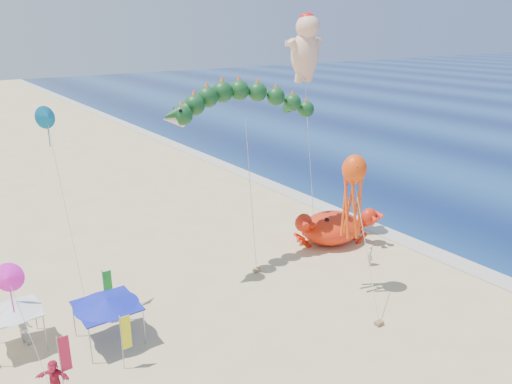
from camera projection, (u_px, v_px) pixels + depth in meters
ground at (296, 282)px, 34.89m from camera, size 320.00×320.00×0.00m
foam_strip at (408, 242)px, 41.42m from camera, size 320.00×320.00×0.00m
crab_inflatable at (332, 227)px, 40.93m from camera, size 7.05×5.94×3.09m
dragon_kite at (243, 107)px, 34.56m from camera, size 12.57×4.06×13.04m
cherub_kite at (306, 46)px, 38.17m from camera, size 2.35×3.26×18.00m
octopus_kite at (353, 190)px, 31.72m from camera, size 2.58×5.14×9.43m
canopy_blue at (106, 303)px, 27.69m from camera, size 3.56×3.56×2.71m
canopy_white at (12, 309)px, 27.10m from camera, size 3.00×3.00×2.71m
feather_flags at (69, 330)px, 25.94m from camera, size 8.37×5.41×3.20m
beachgoers at (60, 328)px, 28.06m from camera, size 26.38×10.07×1.88m
small_kites at (16, 216)px, 25.19m from camera, size 5.96×11.27×12.83m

